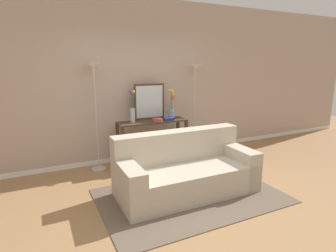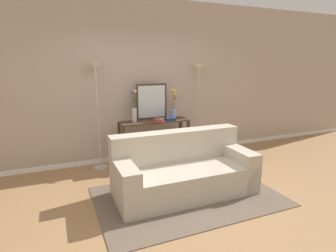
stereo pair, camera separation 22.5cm
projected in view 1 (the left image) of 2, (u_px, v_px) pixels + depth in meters
name	position (u px, v px, depth m)	size (l,w,h in m)	color
ground_plane	(187.00, 207.00, 3.67)	(16.00, 16.00, 0.02)	#9E754C
back_wall	(132.00, 82.00, 5.23)	(12.00, 0.15, 3.04)	white
area_rug	(191.00, 196.00, 3.94)	(2.55, 1.66, 0.01)	brown
couch	(185.00, 172.00, 4.02)	(2.01, 0.89, 0.88)	#BCB29E
console_table	(153.00, 134.00, 5.17)	(1.31, 0.39, 0.82)	#473323
floor_lamp_left	(94.00, 86.00, 4.62)	(0.28, 0.28, 1.89)	#B7B2A8
floor_lamp_right	(195.00, 84.00, 5.47)	(0.28, 0.28, 1.85)	#B7B2A8
wall_mirror	(149.00, 102.00, 5.19)	(0.60, 0.02, 0.67)	#473323
vase_tall_flowers	(133.00, 111.00, 4.93)	(0.10, 0.12, 0.58)	silver
vase_short_flowers	(171.00, 108.00, 5.22)	(0.13, 0.13, 0.58)	#6B84AD
fruit_bowl	(157.00, 120.00, 5.02)	(0.20, 0.20, 0.06)	brown
book_stack	(168.00, 119.00, 5.15)	(0.21, 0.17, 0.05)	navy
book_row_under_console	(134.00, 162.00, 5.12)	(0.30, 0.18, 0.13)	#BC3328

